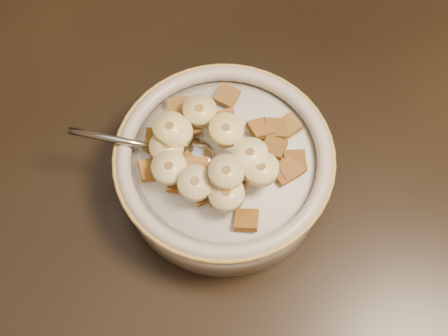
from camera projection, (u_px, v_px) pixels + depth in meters
table at (87, 213)px, 0.62m from camera, size 1.43×0.94×0.04m
cereal_bowl at (224, 171)px, 0.59m from camera, size 0.19×0.19×0.05m
milk at (224, 160)px, 0.57m from camera, size 0.16×0.16×0.00m
spoon at (190, 154)px, 0.57m from camera, size 0.06×0.06×0.01m
cereal_square_0 at (232, 189)px, 0.54m from camera, size 0.03×0.03×0.01m
cereal_square_1 at (174, 121)px, 0.58m from camera, size 0.03×0.03×0.01m
cereal_square_2 at (178, 107)px, 0.58m from camera, size 0.03×0.03×0.01m
cereal_square_3 at (190, 125)px, 0.57m from camera, size 0.03×0.03×0.01m
cereal_square_4 at (158, 147)px, 0.57m from camera, size 0.03×0.03×0.01m
cereal_square_5 at (260, 129)px, 0.57m from camera, size 0.02×0.02×0.01m
cereal_square_6 at (274, 148)px, 0.56m from camera, size 0.03×0.03×0.01m
cereal_square_7 at (295, 161)px, 0.56m from camera, size 0.03×0.03×0.01m
cereal_square_8 at (246, 220)px, 0.54m from camera, size 0.03×0.03×0.01m
cereal_square_9 at (214, 191)px, 0.54m from camera, size 0.02×0.02×0.01m
cereal_square_10 at (168, 165)px, 0.55m from camera, size 0.03×0.03×0.01m
cereal_square_11 at (285, 171)px, 0.56m from camera, size 0.02×0.02×0.01m
cereal_square_12 at (227, 96)px, 0.59m from camera, size 0.03×0.03×0.01m
cereal_square_13 at (225, 121)px, 0.57m from camera, size 0.03×0.03×0.01m
cereal_square_14 at (156, 138)px, 0.57m from camera, size 0.03×0.03×0.01m
cereal_square_15 at (290, 167)px, 0.56m from camera, size 0.02×0.02×0.01m
cereal_square_16 at (197, 168)px, 0.55m from camera, size 0.03×0.03×0.01m
cereal_square_17 at (275, 128)px, 0.57m from camera, size 0.03×0.03×0.01m
cereal_square_18 at (179, 182)px, 0.55m from camera, size 0.03×0.03×0.01m
cereal_square_19 at (187, 166)px, 0.55m from camera, size 0.02×0.02×0.01m
cereal_square_20 at (151, 170)px, 0.56m from camera, size 0.03×0.03×0.01m
cereal_square_21 at (204, 192)px, 0.54m from camera, size 0.03×0.02×0.01m
cereal_square_22 at (162, 156)px, 0.56m from camera, size 0.03×0.03×0.01m
cereal_square_23 at (288, 126)px, 0.58m from camera, size 0.02×0.02×0.01m
cereal_square_24 at (181, 168)px, 0.55m from camera, size 0.02×0.02×0.01m
banana_slice_0 at (167, 147)px, 0.55m from camera, size 0.04×0.04×0.01m
banana_slice_1 at (195, 183)px, 0.53m from camera, size 0.04×0.04×0.01m
banana_slice_2 at (261, 169)px, 0.53m from camera, size 0.04×0.04×0.01m
banana_slice_3 at (250, 154)px, 0.54m from camera, size 0.04×0.04×0.01m
banana_slice_4 at (227, 194)px, 0.53m from camera, size 0.03×0.03×0.01m
banana_slice_5 at (226, 172)px, 0.53m from camera, size 0.04×0.04×0.01m
banana_slice_6 at (226, 130)px, 0.55m from camera, size 0.04×0.04×0.01m
banana_slice_7 at (176, 132)px, 0.55m from camera, size 0.03×0.03×0.01m
banana_slice_8 at (170, 128)px, 0.56m from camera, size 0.04×0.04×0.01m
banana_slice_9 at (199, 111)px, 0.57m from camera, size 0.04×0.04×0.01m
banana_slice_10 at (169, 168)px, 0.54m from camera, size 0.04×0.04×0.01m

